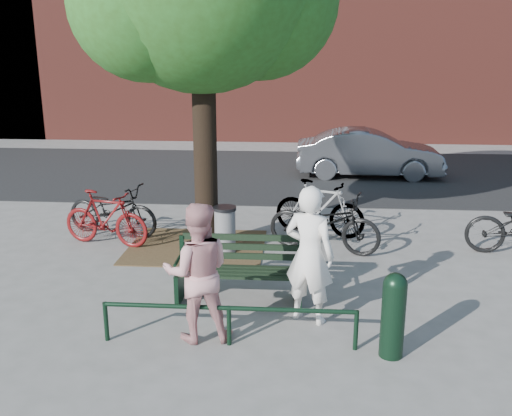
# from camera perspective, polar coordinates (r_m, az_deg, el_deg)

# --- Properties ---
(ground) EXTENTS (90.00, 90.00, 0.00)m
(ground) POSITION_cam_1_polar(r_m,az_deg,el_deg) (8.12, -1.66, -9.36)
(ground) COLOR gray
(ground) RESTS_ON ground
(dirt_pit) EXTENTS (2.40, 2.00, 0.02)m
(dirt_pit) POSITION_cam_1_polar(r_m,az_deg,el_deg) (10.27, -5.97, -3.88)
(dirt_pit) COLOR brown
(dirt_pit) RESTS_ON ground
(road) EXTENTS (40.00, 7.00, 0.01)m
(road) POSITION_cam_1_polar(r_m,az_deg,el_deg) (16.20, 1.42, 3.51)
(road) COLOR black
(road) RESTS_ON ground
(park_bench) EXTENTS (1.74, 0.54, 0.97)m
(park_bench) POSITION_cam_1_polar(r_m,az_deg,el_deg) (8.00, -1.63, -6.02)
(park_bench) COLOR black
(park_bench) RESTS_ON ground
(guard_railing) EXTENTS (3.06, 0.06, 0.51)m
(guard_railing) POSITION_cam_1_polar(r_m,az_deg,el_deg) (6.87, -2.73, -10.54)
(guard_railing) COLOR black
(guard_railing) RESTS_ON ground
(person_left) EXTENTS (0.78, 0.66, 1.81)m
(person_left) POSITION_cam_1_polar(r_m,az_deg,el_deg) (7.30, 5.36, -4.69)
(person_left) COLOR white
(person_left) RESTS_ON ground
(person_right) EXTENTS (0.93, 0.78, 1.72)m
(person_right) POSITION_cam_1_polar(r_m,az_deg,el_deg) (6.88, -5.87, -6.43)
(person_right) COLOR #CA8A8B
(person_right) RESTS_ON ground
(bollard) EXTENTS (0.27, 0.27, 1.03)m
(bollard) POSITION_cam_1_polar(r_m,az_deg,el_deg) (6.76, 13.57, -10.10)
(bollard) COLOR black
(bollard) RESTS_ON ground
(litter_bin) EXTENTS (0.40, 0.40, 0.82)m
(litter_bin) POSITION_cam_1_polar(r_m,az_deg,el_deg) (9.87, -3.11, -2.15)
(litter_bin) COLOR gray
(litter_bin) RESTS_ON ground
(bicycle_a) EXTENTS (1.97, 1.09, 0.98)m
(bicycle_a) POSITION_cam_1_polar(r_m,az_deg,el_deg) (11.12, -14.17, -0.15)
(bicycle_a) COLOR black
(bicycle_a) RESTS_ON ground
(bicycle_b) EXTENTS (1.75, 0.87, 1.01)m
(bicycle_b) POSITION_cam_1_polar(r_m,az_deg,el_deg) (10.54, -14.82, -0.99)
(bicycle_b) COLOR #5A0C0D
(bicycle_b) RESTS_ON ground
(bicycle_c) EXTENTS (2.11, 1.28, 1.05)m
(bicycle_c) POSITION_cam_1_polar(r_m,az_deg,el_deg) (9.96, 6.85, -1.42)
(bicycle_c) COLOR black
(bicycle_c) RESTS_ON ground
(bicycle_d) EXTENTS (1.83, 1.10, 1.06)m
(bicycle_d) POSITION_cam_1_polar(r_m,az_deg,el_deg) (10.81, 6.37, 0.02)
(bicycle_d) COLOR gray
(bicycle_d) RESTS_ON ground
(parked_car) EXTENTS (3.98, 1.46, 1.30)m
(parked_car) POSITION_cam_1_polar(r_m,az_deg,el_deg) (15.98, 11.24, 5.39)
(parked_car) COLOR slate
(parked_car) RESTS_ON ground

